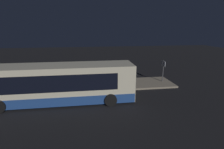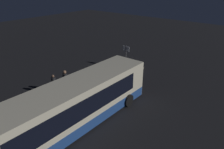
{
  "view_description": "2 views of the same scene",
  "coord_description": "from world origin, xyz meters",
  "px_view_note": "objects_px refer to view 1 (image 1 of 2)",
  "views": [
    {
      "loc": [
        1.35,
        -13.21,
        5.65
      ],
      "look_at": [
        3.38,
        0.52,
        1.89
      ],
      "focal_mm": 28.0,
      "sensor_mm": 36.0,
      "label": 1
    },
    {
      "loc": [
        -8.6,
        -9.32,
        8.75
      ],
      "look_at": [
        3.38,
        0.52,
        1.89
      ],
      "focal_mm": 35.0,
      "sensor_mm": 36.0,
      "label": 2
    }
  ],
  "objects_px": {
    "bus_lead": "(56,84)",
    "passenger_with_bags": "(80,74)",
    "suitcase": "(113,83)",
    "sign_post": "(163,68)",
    "passenger_waiting": "(117,76)",
    "trash_bin": "(109,81)",
    "passenger_boarding": "(87,74)"
  },
  "relations": [
    {
      "from": "bus_lead",
      "to": "trash_bin",
      "type": "distance_m",
      "value": 5.83
    },
    {
      "from": "passenger_waiting",
      "to": "trash_bin",
      "type": "bearing_deg",
      "value": -148.19
    },
    {
      "from": "passenger_with_bags",
      "to": "trash_bin",
      "type": "xyz_separation_m",
      "value": [
        2.87,
        -0.92,
        -0.52
      ]
    },
    {
      "from": "suitcase",
      "to": "trash_bin",
      "type": "xyz_separation_m",
      "value": [
        -0.23,
        1.06,
        -0.03
      ]
    },
    {
      "from": "suitcase",
      "to": "sign_post",
      "type": "xyz_separation_m",
      "value": [
        5.41,
        1.03,
        1.09
      ]
    },
    {
      "from": "bus_lead",
      "to": "trash_bin",
      "type": "height_order",
      "value": "bus_lead"
    },
    {
      "from": "trash_bin",
      "to": "passenger_with_bags",
      "type": "bearing_deg",
      "value": 162.21
    },
    {
      "from": "passenger_boarding",
      "to": "suitcase",
      "type": "relative_size",
      "value": 1.98
    },
    {
      "from": "passenger_waiting",
      "to": "sign_post",
      "type": "xyz_separation_m",
      "value": [
        4.99,
        0.57,
        0.5
      ]
    },
    {
      "from": "passenger_boarding",
      "to": "sign_post",
      "type": "relative_size",
      "value": 0.85
    },
    {
      "from": "passenger_with_bags",
      "to": "suitcase",
      "type": "bearing_deg",
      "value": 97.67
    },
    {
      "from": "bus_lead",
      "to": "passenger_with_bags",
      "type": "distance_m",
      "value": 4.74
    },
    {
      "from": "bus_lead",
      "to": "passenger_boarding",
      "type": "xyz_separation_m",
      "value": [
        2.4,
        3.83,
        -0.26
      ]
    },
    {
      "from": "suitcase",
      "to": "passenger_waiting",
      "type": "bearing_deg",
      "value": 47.33
    },
    {
      "from": "passenger_boarding",
      "to": "passenger_with_bags",
      "type": "xyz_separation_m",
      "value": [
        -0.7,
        0.58,
        -0.18
      ]
    },
    {
      "from": "passenger_boarding",
      "to": "passenger_with_bags",
      "type": "relative_size",
      "value": 1.19
    },
    {
      "from": "passenger_boarding",
      "to": "sign_post",
      "type": "xyz_separation_m",
      "value": [
        7.81,
        -0.37,
        0.41
      ]
    },
    {
      "from": "suitcase",
      "to": "sign_post",
      "type": "distance_m",
      "value": 5.61
    },
    {
      "from": "passenger_with_bags",
      "to": "passenger_boarding",
      "type": "bearing_deg",
      "value": 90.8
    },
    {
      "from": "passenger_with_bags",
      "to": "suitcase",
      "type": "distance_m",
      "value": 3.71
    },
    {
      "from": "bus_lead",
      "to": "passenger_with_bags",
      "type": "bearing_deg",
      "value": 68.89
    },
    {
      "from": "passenger_waiting",
      "to": "trash_bin",
      "type": "xyz_separation_m",
      "value": [
        -0.65,
        0.6,
        -0.62
      ]
    },
    {
      "from": "passenger_boarding",
      "to": "sign_post",
      "type": "distance_m",
      "value": 7.83
    },
    {
      "from": "suitcase",
      "to": "sign_post",
      "type": "height_order",
      "value": "sign_post"
    },
    {
      "from": "bus_lead",
      "to": "suitcase",
      "type": "height_order",
      "value": "bus_lead"
    },
    {
      "from": "passenger_boarding",
      "to": "trash_bin",
      "type": "height_order",
      "value": "passenger_boarding"
    },
    {
      "from": "passenger_with_bags",
      "to": "sign_post",
      "type": "xyz_separation_m",
      "value": [
        8.51,
        -0.95,
        0.59
      ]
    },
    {
      "from": "passenger_boarding",
      "to": "bus_lead",
      "type": "bearing_deg",
      "value": -149.39
    },
    {
      "from": "suitcase",
      "to": "sign_post",
      "type": "relative_size",
      "value": 0.43
    },
    {
      "from": "bus_lead",
      "to": "suitcase",
      "type": "xyz_separation_m",
      "value": [
        4.8,
        2.43,
        -0.94
      ]
    },
    {
      "from": "bus_lead",
      "to": "sign_post",
      "type": "distance_m",
      "value": 10.78
    },
    {
      "from": "suitcase",
      "to": "passenger_with_bags",
      "type": "bearing_deg",
      "value": 147.42
    }
  ]
}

